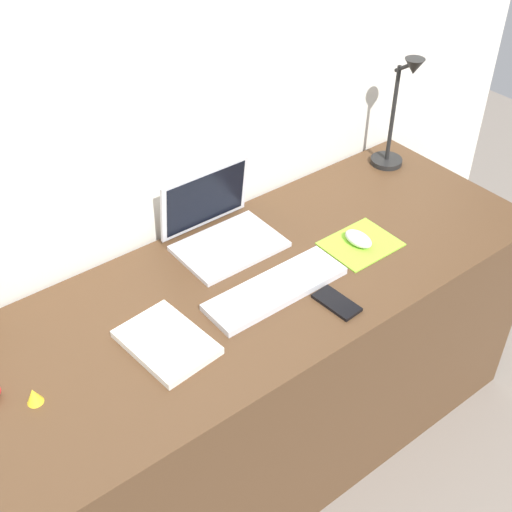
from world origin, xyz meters
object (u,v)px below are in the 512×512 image
(mouse, at_px, (358,239))
(notebook_pad, at_px, (167,342))
(desk_lamp, at_px, (398,116))
(keyboard, at_px, (276,289))
(cell_phone, at_px, (337,303))
(laptop, at_px, (219,225))
(toy_figurine_yellow, at_px, (34,396))

(mouse, relative_size, notebook_pad, 0.40)
(desk_lamp, bearing_deg, keyboard, -160.25)
(notebook_pad, bearing_deg, keyboard, -7.61)
(cell_phone, xyz_separation_m, notebook_pad, (-0.44, 0.15, 0.01))
(keyboard, xyz_separation_m, mouse, (0.32, 0.01, 0.01))
(cell_phone, bearing_deg, keyboard, 120.86)
(keyboard, bearing_deg, laptop, 87.40)
(keyboard, bearing_deg, desk_lamp, 19.75)
(notebook_pad, height_order, toy_figurine_yellow, toy_figurine_yellow)
(mouse, xyz_separation_m, cell_phone, (-0.23, -0.15, -0.02))
(cell_phone, relative_size, desk_lamp, 0.32)
(desk_lamp, distance_m, notebook_pad, 1.12)
(laptop, distance_m, cell_phone, 0.43)
(mouse, distance_m, cell_phone, 0.27)
(laptop, bearing_deg, mouse, -41.06)
(mouse, bearing_deg, notebook_pad, -179.83)
(laptop, distance_m, mouse, 0.41)
(notebook_pad, distance_m, toy_figurine_yellow, 0.33)
(laptop, height_order, toy_figurine_yellow, laptop)
(cell_phone, height_order, toy_figurine_yellow, toy_figurine_yellow)
(cell_phone, xyz_separation_m, toy_figurine_yellow, (-0.77, 0.18, 0.02))
(mouse, height_order, desk_lamp, desk_lamp)
(toy_figurine_yellow, bearing_deg, notebook_pad, -5.51)
(cell_phone, relative_size, toy_figurine_yellow, 3.02)
(laptop, distance_m, keyboard, 0.29)
(mouse, xyz_separation_m, toy_figurine_yellow, (-0.99, 0.03, 0.00))
(mouse, xyz_separation_m, desk_lamp, (0.41, 0.25, 0.17))
(keyboard, relative_size, toy_figurine_yellow, 9.66)
(laptop, bearing_deg, notebook_pad, -142.27)
(laptop, xyz_separation_m, mouse, (0.31, -0.27, -0.03))
(keyboard, height_order, cell_phone, keyboard)
(cell_phone, distance_m, notebook_pad, 0.46)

